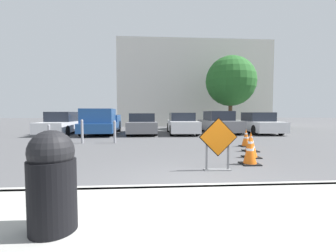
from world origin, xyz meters
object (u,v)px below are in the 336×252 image
traffic_cone_nearest (250,150)px  bollard_nearest (115,131)px  pickup_truck (101,123)px  parked_car_fifth (258,124)px  parked_car_third (182,124)px  bollard_third (49,133)px  road_closed_sign (218,142)px  parked_car_nearest (62,124)px  parked_car_second (142,124)px  parked_car_fourth (219,123)px  traffic_cone_second (252,148)px  traffic_cone_third (251,142)px  bollard_second (82,131)px  trash_bin (52,180)px  traffic_cone_fourth (246,138)px

traffic_cone_nearest → bollard_nearest: (-4.33, 4.56, 0.15)m
pickup_truck → parked_car_fifth: 10.50m
parked_car_third → bollard_nearest: size_ratio=4.31×
traffic_cone_nearest → parked_car_fifth: size_ratio=0.18×
pickup_truck → bollard_third: size_ratio=5.99×
road_closed_sign → parked_car_nearest: 12.49m
parked_car_third → bollard_third: parked_car_third is taller
parked_car_second → parked_car_fourth: (5.25, 0.35, 0.05)m
traffic_cone_second → traffic_cone_third: bearing=67.1°
pickup_truck → parked_car_third: pickup_truck is taller
traffic_cone_third → bollard_nearest: bearing=153.8°
traffic_cone_second → traffic_cone_third: traffic_cone_third is taller
traffic_cone_second → bollard_second: bollard_second is taller
pickup_truck → parked_car_fourth: 7.88m
parked_car_third → parked_car_fifth: bearing=-178.7°
parked_car_second → trash_bin: bearing=86.3°
road_closed_sign → pickup_truck: size_ratio=0.25×
road_closed_sign → parked_car_third: size_ratio=0.29×
traffic_cone_second → traffic_cone_fourth: traffic_cone_fourth is taller
parked_car_fourth → traffic_cone_fourth: bearing=79.7°
pickup_truck → bollard_nearest: pickup_truck is taller
bollard_nearest → parked_car_fifth: bearing=26.8°
parked_car_third → bollard_nearest: bearing=51.0°
traffic_cone_third → trash_bin: (-4.55, -5.38, 0.34)m
trash_bin → parked_car_third: bearing=76.5°
bollard_nearest → parked_car_third: bearing=50.5°
parked_car_second → bollard_third: (-3.94, -4.47, -0.18)m
bollard_nearest → bollard_third: size_ratio=1.20×
parked_car_second → trash_bin: parked_car_second is taller
traffic_cone_second → parked_car_fourth: parked_car_fourth is taller
traffic_cone_third → trash_bin: size_ratio=0.66×
parked_car_nearest → traffic_cone_third: bearing=141.2°
trash_bin → parked_car_nearest: bearing=110.9°
road_closed_sign → traffic_cone_third: 3.22m
traffic_cone_third → parked_car_fifth: (3.68, 7.08, 0.31)m
traffic_cone_nearest → traffic_cone_third: (0.90, 1.98, -0.05)m
parked_car_nearest → parked_car_second: 5.27m
parked_car_nearest → bollard_third: parked_car_nearest is taller
trash_bin → parked_car_fourth: bearing=66.3°
parked_car_second → trash_bin: size_ratio=4.16×
pickup_truck → bollard_second: (0.12, -4.30, -0.17)m
road_closed_sign → traffic_cone_second: road_closed_sign is taller
bollard_nearest → traffic_cone_third: bearing=-26.2°
traffic_cone_nearest → traffic_cone_fourth: traffic_cone_nearest is taller
road_closed_sign → traffic_cone_nearest: 1.22m
traffic_cone_third → bollard_second: size_ratio=0.65×
parked_car_fourth → bollard_nearest: parked_car_fourth is taller
pickup_truck → parked_car_fourth: pickup_truck is taller
traffic_cone_second → pickup_truck: 10.20m
bollard_third → traffic_cone_fourth: bearing=-9.6°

